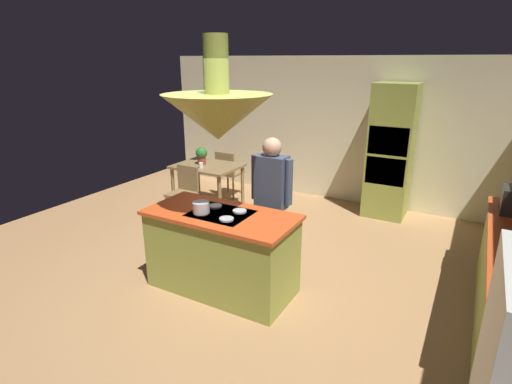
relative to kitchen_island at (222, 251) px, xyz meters
name	(u,v)px	position (x,y,z in m)	size (l,w,h in m)	color
ground	(232,280)	(0.00, 0.20, -0.46)	(8.16, 8.16, 0.00)	#AD7F51
wall_back	(334,130)	(0.00, 3.65, 0.81)	(6.80, 0.10, 2.55)	beige
kitchen_island	(222,251)	(0.00, 0.00, 0.00)	(1.65, 0.80, 0.94)	#939E42
oven_tower	(391,152)	(1.10, 3.24, 0.61)	(0.66, 0.62, 2.15)	#939E42
dining_table	(208,171)	(-1.70, 2.10, 0.19)	(1.09, 0.84, 0.76)	olive
person_at_island	(271,197)	(0.27, 0.67, 0.48)	(0.53, 0.22, 1.65)	tan
range_hood	(218,114)	(0.00, 0.00, 1.51)	(1.10, 1.10, 1.00)	#939E42
pendant_light_over_table	(205,100)	(-1.70, 2.10, 1.40)	(0.32, 0.32, 0.82)	#E0B266
chair_facing_island	(185,189)	(-1.70, 1.46, 0.04)	(0.40, 0.40, 0.87)	olive
chair_by_back_wall	(228,171)	(-1.70, 2.74, 0.04)	(0.40, 0.40, 0.87)	olive
potted_plant_on_table	(202,155)	(-1.82, 2.10, 0.46)	(0.20, 0.20, 0.30)	#99382D
cup_on_table	(201,165)	(-1.68, 1.89, 0.34)	(0.07, 0.07, 0.09)	white
cooking_pot_on_cooktop	(201,207)	(-0.16, -0.13, 0.53)	(0.18, 0.18, 0.12)	#B2B2B7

